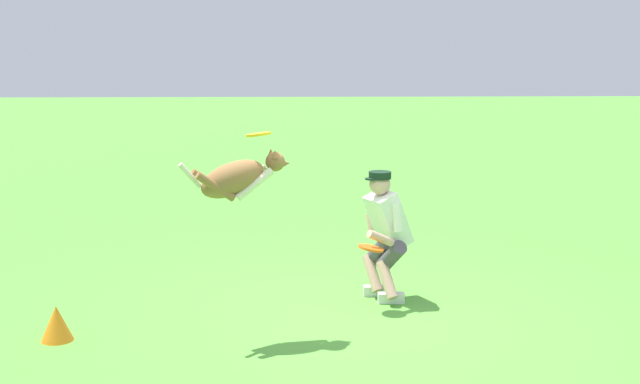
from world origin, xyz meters
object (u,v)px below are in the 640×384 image
frisbee_flying (259,134)px  frisbee_held (371,248)px  person (385,231)px  dog (238,178)px  training_cone (57,323)px

frisbee_flying → frisbee_held: 1.66m
person → dog: (1.37, 1.06, 0.71)m
frisbee_flying → dog: bearing=32.3°
dog → training_cone: 2.01m
dog → frisbee_held: bearing=10.4°
frisbee_flying → training_cone: (1.75, 0.17, -1.61)m
frisbee_held → training_cone: bearing=15.6°
frisbee_held → frisbee_flying: bearing=30.4°
frisbee_flying → training_cone: frisbee_flying is taller
dog → frisbee_flying: bearing=12.0°
person → training_cone: 3.20m
frisbee_flying → training_cone: size_ratio=0.71×
dog → frisbee_held: dog is taller
person → training_cone: (2.94, 1.12, -0.54)m
training_cone → person: bearing=-159.1°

